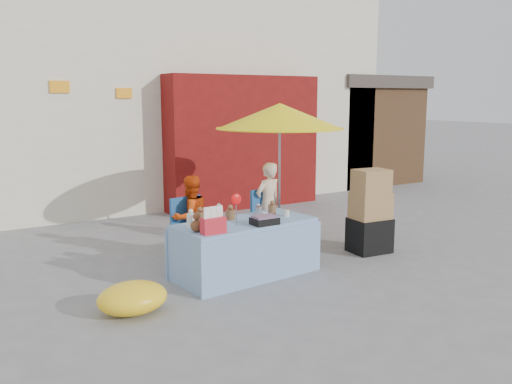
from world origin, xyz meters
TOP-DOWN VIEW (x-y plane):
  - ground at (0.00, 0.00)m, footprint 80.00×80.00m
  - backdrop at (0.52, 7.52)m, footprint 14.00×8.00m
  - market_table at (0.02, 0.46)m, footprint 1.84×0.99m
  - chair_left at (-0.25, 1.32)m, footprint 0.56×0.55m
  - chair_right at (1.00, 1.32)m, footprint 0.56×0.55m
  - vendor_orange at (-0.24, 1.45)m, footprint 0.63×0.53m
  - vendor_beige at (1.01, 1.45)m, footprint 0.50×0.38m
  - umbrella at (1.31, 1.60)m, footprint 1.90×1.90m
  - box_stack at (2.05, 0.41)m, footprint 0.57×0.48m
  - tarp_bundle at (-1.56, 0.01)m, footprint 0.82×0.71m

SIDE VIEW (x-z plane):
  - ground at x=0.00m, z-range 0.00..0.00m
  - tarp_bundle at x=-1.56m, z-range 0.00..0.32m
  - chair_left at x=-0.25m, z-range -0.17..0.68m
  - chair_right at x=1.00m, z-range -0.17..0.68m
  - market_table at x=0.02m, z-range -0.19..0.88m
  - box_stack at x=2.05m, z-range -0.05..1.14m
  - vendor_orange at x=-0.24m, z-range 0.00..1.14m
  - vendor_beige at x=1.01m, z-range 0.00..1.24m
  - umbrella at x=1.31m, z-range 0.85..2.94m
  - backdrop at x=0.52m, z-range -0.80..7.00m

